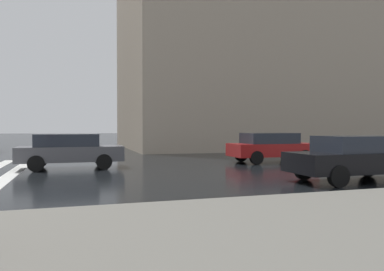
% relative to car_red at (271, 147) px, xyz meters
% --- Properties ---
extents(haussmann_block_corner, '(14.57, 21.26, 19.50)m').
position_rel_car_red_xyz_m(haussmann_block_corner, '(14.29, -5.62, 8.79)').
color(haussmann_block_corner, tan).
rests_on(haussmann_block_corner, ground_plane).
extents(car_red, '(1.85, 4.10, 1.41)m').
position_rel_car_red_xyz_m(car_red, '(0.00, 0.00, 0.00)').
color(car_red, maroon).
rests_on(car_red, ground_plane).
extents(car_dark_grey, '(1.85, 4.10, 1.41)m').
position_rel_car_red_xyz_m(car_dark_grey, '(0.00, 9.20, 0.00)').
color(car_dark_grey, '#4C4C51').
rests_on(car_dark_grey, ground_plane).
extents(car_black, '(1.85, 4.10, 1.41)m').
position_rel_car_red_xyz_m(car_black, '(-6.50, 0.73, 0.00)').
color(car_black, black).
rests_on(car_black, ground_plane).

